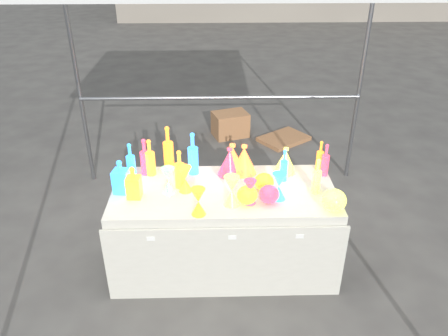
{
  "coord_description": "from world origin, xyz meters",
  "views": [
    {
      "loc": [
        -0.08,
        -2.99,
        2.61
      ],
      "look_at": [
        0.0,
        0.0,
        0.95
      ],
      "focal_mm": 35.0,
      "sensor_mm": 36.0,
      "label": 1
    }
  ],
  "objects_px": {
    "cardboard_box_closed": "(230,124)",
    "hourglass_0": "(198,202)",
    "display_table": "(224,228)",
    "bottle_0": "(150,157)",
    "decanter_0": "(133,182)",
    "lampshade_0": "(232,159)",
    "globe_0": "(247,196)"
  },
  "relations": [
    {
      "from": "decanter_0",
      "to": "lampshade_0",
      "type": "height_order",
      "value": "lampshade_0"
    },
    {
      "from": "display_table",
      "to": "hourglass_0",
      "type": "height_order",
      "value": "hourglass_0"
    },
    {
      "from": "bottle_0",
      "to": "hourglass_0",
      "type": "relative_size",
      "value": 1.51
    },
    {
      "from": "bottle_0",
      "to": "globe_0",
      "type": "relative_size",
      "value": 2.05
    },
    {
      "from": "hourglass_0",
      "to": "bottle_0",
      "type": "bearing_deg",
      "value": 124.76
    },
    {
      "from": "display_table",
      "to": "globe_0",
      "type": "distance_m",
      "value": 0.51
    },
    {
      "from": "display_table",
      "to": "decanter_0",
      "type": "xyz_separation_m",
      "value": [
        -0.7,
        -0.08,
        0.51
      ]
    },
    {
      "from": "decanter_0",
      "to": "hourglass_0",
      "type": "xyz_separation_m",
      "value": [
        0.51,
        -0.25,
        -0.03
      ]
    },
    {
      "from": "cardboard_box_closed",
      "to": "hourglass_0",
      "type": "bearing_deg",
      "value": -115.29
    },
    {
      "from": "cardboard_box_closed",
      "to": "decanter_0",
      "type": "xyz_separation_m",
      "value": [
        -0.86,
        -2.76,
        0.71
      ]
    },
    {
      "from": "bottle_0",
      "to": "hourglass_0",
      "type": "xyz_separation_m",
      "value": [
        0.42,
        -0.6,
        -0.06
      ]
    },
    {
      "from": "decanter_0",
      "to": "globe_0",
      "type": "relative_size",
      "value": 1.67
    },
    {
      "from": "display_table",
      "to": "hourglass_0",
      "type": "distance_m",
      "value": 0.62
    },
    {
      "from": "cardboard_box_closed",
      "to": "hourglass_0",
      "type": "relative_size",
      "value": 2.17
    },
    {
      "from": "hourglass_0",
      "to": "lampshade_0",
      "type": "bearing_deg",
      "value": 65.98
    },
    {
      "from": "decanter_0",
      "to": "lampshade_0",
      "type": "distance_m",
      "value": 0.86
    },
    {
      "from": "decanter_0",
      "to": "hourglass_0",
      "type": "bearing_deg",
      "value": -22.58
    },
    {
      "from": "hourglass_0",
      "to": "globe_0",
      "type": "distance_m",
      "value": 0.39
    },
    {
      "from": "bottle_0",
      "to": "decanter_0",
      "type": "xyz_separation_m",
      "value": [
        -0.09,
        -0.36,
        -0.03
      ]
    },
    {
      "from": "display_table",
      "to": "decanter_0",
      "type": "bearing_deg",
      "value": -173.59
    },
    {
      "from": "hourglass_0",
      "to": "decanter_0",
      "type": "bearing_deg",
      "value": 153.96
    },
    {
      "from": "decanter_0",
      "to": "lampshade_0",
      "type": "relative_size",
      "value": 0.99
    },
    {
      "from": "cardboard_box_closed",
      "to": "lampshade_0",
      "type": "height_order",
      "value": "lampshade_0"
    },
    {
      "from": "cardboard_box_closed",
      "to": "bottle_0",
      "type": "xyz_separation_m",
      "value": [
        -0.77,
        -2.4,
        0.74
      ]
    },
    {
      "from": "bottle_0",
      "to": "globe_0",
      "type": "distance_m",
      "value": 0.92
    },
    {
      "from": "cardboard_box_closed",
      "to": "bottle_0",
      "type": "distance_m",
      "value": 2.63
    },
    {
      "from": "display_table",
      "to": "cardboard_box_closed",
      "type": "relative_size",
      "value": 3.92
    },
    {
      "from": "globe_0",
      "to": "bottle_0",
      "type": "bearing_deg",
      "value": 149.36
    },
    {
      "from": "bottle_0",
      "to": "globe_0",
      "type": "height_order",
      "value": "bottle_0"
    },
    {
      "from": "cardboard_box_closed",
      "to": "bottle_0",
      "type": "height_order",
      "value": "bottle_0"
    },
    {
      "from": "lampshade_0",
      "to": "bottle_0",
      "type": "bearing_deg",
      "value": 166.74
    },
    {
      "from": "globe_0",
      "to": "cardboard_box_closed",
      "type": "bearing_deg",
      "value": 90.24
    }
  ]
}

